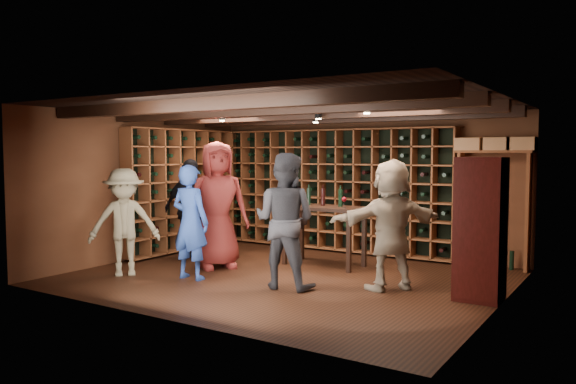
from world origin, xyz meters
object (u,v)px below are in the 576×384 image
Objects in this scene: guest_khaki at (124,222)px; tasting_table at (324,214)px; guest_beige at (391,224)px; display_cabinet at (480,232)px; man_blue_shirt at (190,222)px; guest_woman_black at (191,209)px; guest_red_floral at (217,205)px; man_grey_suit at (285,221)px.

guest_khaki is 3.11m from tasting_table.
display_cabinet is at bearing 132.73° from guest_beige.
man_blue_shirt is 1.50m from guest_woman_black.
display_cabinet is 1.14m from guest_beige.
guest_red_floral is at bearing -176.97° from display_cabinet.
guest_beige is (2.87, 0.14, -0.13)m from guest_red_floral.
man_grey_suit reaches higher than tasting_table.
tasting_table is at bearing -17.21° from guest_red_floral.
man_grey_suit is 1.42m from guest_beige.
man_grey_suit reaches higher than guest_woman_black.
guest_red_floral is 0.87m from guest_woman_black.
man_grey_suit reaches higher than guest_beige.
tasting_table is at bearing -125.05° from man_blue_shirt.
man_grey_suit reaches higher than display_cabinet.
man_grey_suit is 1.06× the size of guest_woman_black.
display_cabinet is 1.00× the size of guest_beige.
man_blue_shirt is (-3.82, -1.05, -0.03)m from display_cabinet.
man_blue_shirt is at bearing -31.06° from guest_beige.
guest_red_floral reaches higher than guest_khaki.
guest_khaki is at bearing -133.14° from tasting_table.
guest_woman_black is at bearing -159.74° from tasting_table.
guest_khaki is 0.91× the size of guest_beige.
man_blue_shirt is at bearing -30.36° from guest_khaki.
guest_woman_black is at bearing 105.72° from guest_red_floral.
man_blue_shirt is 1.05m from guest_khaki.
guest_woman_black is at bearing -53.30° from guest_beige.
man_blue_shirt is 2.85m from guest_beige.
guest_khaki is at bearing -179.17° from guest_red_floral.
man_grey_suit is 1.14× the size of guest_khaki.
guest_red_floral is at bearing -141.37° from tasting_table.
guest_red_floral reaches higher than man_blue_shirt.
guest_woman_black is 2.29m from tasting_table.
display_cabinet is 5.02m from guest_khaki.
man_blue_shirt is 1.04× the size of guest_khaki.
guest_woman_black is 1.34× the size of tasting_table.
man_blue_shirt is 2.22m from tasting_table.
man_grey_suit is at bearing -79.42° from tasting_table.
guest_beige reaches higher than guest_woman_black.
guest_red_floral reaches higher than guest_beige.
guest_khaki is at bearing 7.54° from man_grey_suit.
guest_woman_black is at bearing 179.16° from display_cabinet.
guest_beige is (3.68, 1.33, 0.08)m from guest_khaki.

